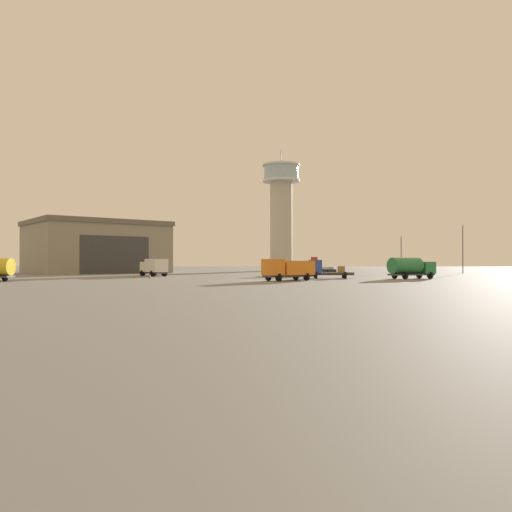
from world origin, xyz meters
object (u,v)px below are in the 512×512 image
(control_tower, at_px, (281,209))
(car_black, at_px, (326,270))
(light_post_east, at_px, (463,245))
(truck_flatbed_blue, at_px, (323,269))
(truck_box_white, at_px, (154,267))
(traffic_cone_near_left, at_px, (134,276))
(truck_box_orange, at_px, (288,269))
(truck_fuel_tanker_green, at_px, (410,267))
(airplane_silver, at_px, (296,267))
(traffic_cone_near_right, at_px, (150,276))
(light_post_north, at_px, (401,250))

(control_tower, relative_size, car_black, 7.02)
(light_post_east, bearing_deg, truck_flatbed_blue, -135.06)
(car_black, bearing_deg, truck_box_white, 89.61)
(truck_flatbed_blue, bearing_deg, traffic_cone_near_left, -6.27)
(truck_flatbed_blue, relative_size, car_black, 1.37)
(truck_box_orange, bearing_deg, traffic_cone_near_left, -65.58)
(truck_fuel_tanker_green, bearing_deg, truck_flatbed_blue, 146.98)
(airplane_silver, relative_size, light_post_east, 0.97)
(traffic_cone_near_right, bearing_deg, traffic_cone_near_left, 137.62)
(airplane_silver, distance_m, truck_box_orange, 23.05)
(truck_flatbed_blue, relative_size, light_post_north, 0.76)
(truck_flatbed_blue, distance_m, light_post_north, 49.44)
(control_tower, height_order, car_black, control_tower)
(light_post_north, bearing_deg, car_black, -147.23)
(light_post_north, relative_size, traffic_cone_near_right, 13.00)
(control_tower, xyz_separation_m, truck_flatbed_blue, (4.06, -63.76, -15.70))
(truck_box_white, xyz_separation_m, light_post_east, (60.50, 22.84, 4.40))
(truck_box_orange, relative_size, truck_box_white, 0.99)
(control_tower, bearing_deg, truck_box_white, -113.41)
(traffic_cone_near_right, bearing_deg, control_tower, 71.12)
(truck_box_orange, relative_size, traffic_cone_near_right, 10.85)
(truck_box_white, relative_size, traffic_cone_near_left, 11.26)
(truck_box_orange, height_order, car_black, truck_box_orange)
(car_black, bearing_deg, truck_fuel_tanker_green, 159.63)
(control_tower, bearing_deg, truck_flatbed_blue, -86.35)
(airplane_silver, relative_size, truck_flatbed_blue, 1.55)
(truck_flatbed_blue, bearing_deg, truck_box_white, -20.29)
(traffic_cone_near_right, bearing_deg, truck_flatbed_blue, -1.62)
(airplane_silver, xyz_separation_m, truck_flatbed_blue, (3.13, -13.79, -0.21))
(truck_flatbed_blue, distance_m, light_post_east, 47.35)
(control_tower, relative_size, airplane_silver, 3.32)
(truck_fuel_tanker_green, xyz_separation_m, car_black, (-8.00, 32.81, -0.93))
(airplane_silver, relative_size, light_post_north, 1.18)
(truck_flatbed_blue, height_order, car_black, truck_flatbed_blue)
(truck_box_white, distance_m, light_post_east, 64.81)
(control_tower, xyz_separation_m, airplane_silver, (0.94, -49.97, -15.48))
(light_post_north, height_order, traffic_cone_near_left, light_post_north)
(truck_box_white, height_order, light_post_east, light_post_east)
(control_tower, height_order, truck_box_orange, control_tower)
(car_black, height_order, light_post_north, light_post_north)
(airplane_silver, bearing_deg, truck_fuel_tanker_green, 169.45)
(traffic_cone_near_left, bearing_deg, car_black, 40.20)
(truck_box_orange, bearing_deg, car_black, -140.46)
(truck_box_white, relative_size, light_post_east, 0.69)
(traffic_cone_near_left, relative_size, traffic_cone_near_right, 0.97)
(truck_box_orange, bearing_deg, light_post_east, -169.40)
(light_post_east, xyz_separation_m, light_post_north, (-10.21, 10.25, -0.97))
(traffic_cone_near_right, bearing_deg, light_post_east, 28.91)
(light_post_east, xyz_separation_m, traffic_cone_near_right, (-58.96, -32.56, -5.70))
(car_black, bearing_deg, control_tower, -19.69)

